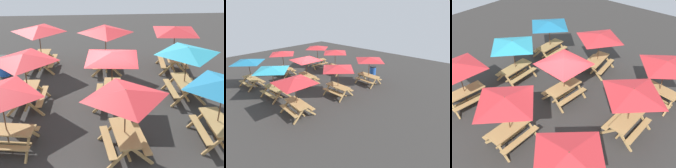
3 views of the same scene
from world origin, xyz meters
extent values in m
plane|color=#33302D|center=(0.00, 0.00, 0.00)|extent=(29.44, 29.44, 0.00)
cube|color=tan|center=(3.16, 0.05, 0.74)|extent=(1.80, 0.71, 0.05)
cube|color=tan|center=(3.16, -0.50, 0.45)|extent=(1.80, 0.27, 0.04)
cube|color=tan|center=(3.15, 0.60, 0.45)|extent=(1.80, 0.27, 0.04)
cube|color=tan|center=(2.38, -0.31, 0.37)|extent=(0.06, 0.80, 0.81)
cube|color=tan|center=(2.37, 0.42, 0.37)|extent=(0.06, 0.80, 0.81)
cube|color=tan|center=(3.94, -0.31, 0.37)|extent=(0.06, 0.80, 0.81)
cube|color=tan|center=(3.93, 0.42, 0.37)|extent=(0.06, 0.80, 0.81)
cube|color=tan|center=(3.16, 0.05, 0.22)|extent=(1.56, 0.07, 0.06)
cylinder|color=brown|center=(3.16, 0.05, 1.15)|extent=(0.04, 0.04, 2.30)
pyramid|color=red|center=(3.16, 0.05, 2.16)|extent=(2.01, 2.01, 0.28)
cube|color=tan|center=(-2.99, -3.47, 0.74)|extent=(1.82, 0.75, 0.05)
cube|color=tan|center=(-2.98, -4.02, 0.45)|extent=(1.81, 0.31, 0.04)
cube|color=tan|center=(-3.01, -2.92, 0.45)|extent=(1.81, 0.31, 0.04)
cube|color=tan|center=(-3.76, -3.86, 0.37)|extent=(0.08, 0.80, 0.81)
cube|color=tan|center=(-3.78, -3.13, 0.37)|extent=(0.08, 0.80, 0.81)
cube|color=tan|center=(-2.20, -3.81, 0.37)|extent=(0.08, 0.80, 0.81)
cube|color=tan|center=(-2.22, -3.08, 0.37)|extent=(0.08, 0.80, 0.81)
cube|color=tan|center=(-2.99, -3.47, 0.22)|extent=(1.56, 0.12, 0.06)
cylinder|color=brown|center=(-2.99, -3.47, 1.15)|extent=(0.04, 0.04, 2.30)
pyramid|color=teal|center=(-2.99, -3.47, 2.16)|extent=(2.06, 2.06, 0.28)
cube|color=tan|center=(-0.27, -0.05, 0.74)|extent=(1.86, 0.86, 0.05)
cube|color=tan|center=(-0.32, -0.60, 0.45)|extent=(1.82, 0.42, 0.04)
cube|color=tan|center=(-0.22, 0.50, 0.45)|extent=(1.82, 0.42, 0.04)
cube|color=tan|center=(-1.08, -0.34, 0.37)|extent=(0.13, 0.80, 0.81)
cube|color=tan|center=(-1.01, 0.39, 0.37)|extent=(0.13, 0.80, 0.81)
cube|color=tan|center=(0.48, -0.48, 0.37)|extent=(0.13, 0.80, 0.81)
cube|color=tan|center=(0.54, 0.24, 0.37)|extent=(0.13, 0.80, 0.81)
cube|color=tan|center=(-0.27, -0.05, 0.22)|extent=(1.56, 0.21, 0.06)
cylinder|color=brown|center=(-0.27, -0.05, 1.15)|extent=(0.04, 0.04, 2.30)
pyramid|color=red|center=(-0.27, -0.05, 2.16)|extent=(2.82, 2.82, 0.28)
cube|color=tan|center=(-0.27, 3.37, 0.74)|extent=(1.82, 0.76, 0.05)
cube|color=tan|center=(-0.29, 2.82, 0.45)|extent=(1.81, 0.32, 0.04)
cube|color=tan|center=(-0.25, 3.92, 0.45)|extent=(1.81, 0.32, 0.04)
cube|color=tan|center=(-1.06, 3.03, 0.37)|extent=(0.09, 0.80, 0.81)
cube|color=tan|center=(-1.04, 3.76, 0.37)|extent=(0.09, 0.80, 0.81)
cube|color=tan|center=(0.50, 2.98, 0.37)|extent=(0.09, 0.80, 0.81)
cube|color=tan|center=(0.52, 3.71, 0.37)|extent=(0.09, 0.80, 0.81)
cube|color=tan|center=(-0.27, 3.37, 0.22)|extent=(1.56, 0.12, 0.06)
cylinder|color=brown|center=(-0.27, 3.37, 1.15)|extent=(0.04, 0.04, 2.30)
pyramid|color=red|center=(-0.27, 3.37, 2.16)|extent=(2.06, 2.06, 0.28)
cube|color=tan|center=(2.75, 3.03, 0.37)|extent=(0.11, 0.80, 0.81)
pyramid|color=red|center=(3.55, 3.35, 2.16)|extent=(2.11, 2.11, 0.28)
cube|color=tan|center=(3.03, -3.37, 0.74)|extent=(1.85, 0.84, 0.05)
cube|color=tan|center=(2.98, -3.92, 0.45)|extent=(1.82, 0.41, 0.04)
cube|color=tan|center=(3.07, -2.83, 0.45)|extent=(1.82, 0.41, 0.04)
cube|color=tan|center=(2.22, -3.67, 0.37)|extent=(0.13, 0.80, 0.81)
cube|color=tan|center=(2.28, -2.95, 0.37)|extent=(0.13, 0.80, 0.81)
cube|color=tan|center=(3.83, -3.07, 0.37)|extent=(0.13, 0.80, 0.81)
cube|color=tan|center=(3.03, -3.37, 0.22)|extent=(1.56, 0.20, 0.06)
cylinder|color=brown|center=(3.03, -3.37, 1.15)|extent=(0.04, 0.04, 2.30)
pyramid|color=red|center=(3.03, -3.37, 2.16)|extent=(2.82, 2.82, 0.28)
cube|color=tan|center=(0.08, -3.16, 0.74)|extent=(1.83, 0.78, 0.05)
cube|color=tan|center=(0.10, -3.71, 0.45)|extent=(1.81, 0.34, 0.04)
cube|color=tan|center=(0.05, -2.61, 0.45)|extent=(1.81, 0.34, 0.04)
cube|color=tan|center=(-0.68, -3.56, 0.37)|extent=(0.09, 0.80, 0.81)
cube|color=tan|center=(-0.72, -2.83, 0.37)|extent=(0.09, 0.80, 0.81)
cube|color=tan|center=(0.87, -3.49, 0.37)|extent=(0.09, 0.80, 0.81)
cube|color=tan|center=(0.84, -2.76, 0.37)|extent=(0.09, 0.80, 0.81)
cube|color=tan|center=(0.08, -3.16, 0.22)|extent=(1.56, 0.14, 0.06)
cylinder|color=brown|center=(0.08, -3.16, 1.15)|extent=(0.04, 0.04, 2.30)
pyramid|color=teal|center=(0.08, -3.16, 2.16)|extent=(2.09, 2.09, 0.28)
cube|color=tan|center=(-3.04, 3.56, 0.74)|extent=(0.95, 1.88, 0.05)
cube|color=tan|center=(-2.49, 3.49, 0.45)|extent=(0.52, 1.82, 0.04)
cube|color=tan|center=(-3.58, 3.64, 0.45)|extent=(0.52, 1.82, 0.04)
cube|color=tan|center=(-2.79, 2.74, 0.37)|extent=(0.80, 0.17, 0.81)
cube|color=tan|center=(-3.51, 2.85, 0.37)|extent=(0.80, 0.17, 0.81)
cube|color=tan|center=(-2.57, 4.28, 0.37)|extent=(0.80, 0.17, 0.81)
cube|color=tan|center=(-3.04, 3.56, 0.22)|extent=(0.29, 1.55, 0.06)
cylinder|color=brown|center=(-3.04, 3.56, 1.15)|extent=(0.04, 0.04, 2.30)
pyramid|color=red|center=(-3.04, 3.56, 2.16)|extent=(2.27, 2.27, 0.28)
cube|color=tan|center=(-3.44, -0.25, 0.74)|extent=(1.88, 0.94, 0.05)
cube|color=tan|center=(-3.37, -0.80, 0.45)|extent=(1.82, 0.51, 0.04)
cube|color=tan|center=(-3.52, 0.29, 0.45)|extent=(1.82, 0.51, 0.04)
cube|color=tan|center=(-4.16, -0.72, 0.37)|extent=(0.17, 0.80, 0.81)
cube|color=tan|center=(-4.26, 0.00, 0.37)|extent=(0.17, 0.80, 0.81)
cube|color=tan|center=(-2.62, -0.51, 0.37)|extent=(0.17, 0.80, 0.81)
cube|color=tan|center=(-2.72, 0.21, 0.37)|extent=(0.17, 0.80, 0.81)
cube|color=tan|center=(-3.44, -0.25, 0.22)|extent=(1.55, 0.28, 0.06)
cylinder|color=brown|center=(-3.44, -0.25, 1.15)|extent=(0.04, 0.04, 2.30)
pyramid|color=red|center=(-3.44, -0.25, 2.16)|extent=(2.26, 2.26, 0.28)
camera|label=1|loc=(-11.62, 0.67, 6.61)|focal=50.00mm
camera|label=2|loc=(10.85, -8.31, 5.82)|focal=28.00mm
camera|label=3|loc=(7.06, 6.11, 7.95)|focal=40.00mm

